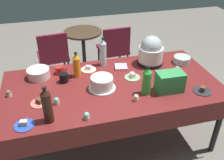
{
  "coord_description": "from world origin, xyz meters",
  "views": [
    {
      "loc": [
        -0.54,
        -2.06,
        2.14
      ],
      "look_at": [
        0.0,
        0.0,
        0.8
      ],
      "focal_mm": 39.82,
      "sensor_mm": 36.0,
      "label": 1
    }
  ],
  "objects_px": {
    "dessert_plate_charcoal": "(203,90)",
    "cupcake_cocoa": "(57,101)",
    "soda_bottle_lime_soda": "(147,81)",
    "ceramic_snack_bowl": "(38,73)",
    "slow_cooker": "(151,51)",
    "cupcake_mint": "(87,116)",
    "coffee_mug_red": "(60,70)",
    "soda_carton": "(170,82)",
    "round_cafe_table": "(83,44)",
    "soda_bottle_orange_juice": "(77,65)",
    "cupcake_berry": "(136,98)",
    "dessert_plate_cream": "(88,69)",
    "soda_bottle_water": "(103,52)",
    "maroon_chair_left": "(53,54)",
    "dessert_plate_sage": "(132,77)",
    "cupcake_lemon": "(177,69)",
    "maroon_chair_right": "(114,47)",
    "coffee_mug_black": "(64,78)",
    "potluck_table": "(112,89)",
    "dessert_plate_coral": "(40,102)",
    "dessert_plate_cobalt": "(24,125)",
    "cupcake_rose": "(9,93)",
    "soda_bottle_cola": "(47,106)",
    "frosted_layer_cake": "(102,83)",
    "glass_salad_bowl": "(182,60)"
  },
  "relations": [
    {
      "from": "dessert_plate_charcoal",
      "to": "cupcake_cocoa",
      "type": "relative_size",
      "value": 2.65
    },
    {
      "from": "dessert_plate_charcoal",
      "to": "soda_bottle_lime_soda",
      "type": "distance_m",
      "value": 0.58
    },
    {
      "from": "ceramic_snack_bowl",
      "to": "cupcake_cocoa",
      "type": "relative_size",
      "value": 3.49
    },
    {
      "from": "slow_cooker",
      "to": "cupcake_mint",
      "type": "bearing_deg",
      "value": -138.74
    },
    {
      "from": "coffee_mug_red",
      "to": "soda_carton",
      "type": "distance_m",
      "value": 1.18
    },
    {
      "from": "round_cafe_table",
      "to": "dessert_plate_charcoal",
      "type": "bearing_deg",
      "value": -66.08
    },
    {
      "from": "soda_bottle_orange_juice",
      "to": "coffee_mug_red",
      "type": "xyz_separation_m",
      "value": [
        -0.18,
        0.1,
        -0.09
      ]
    },
    {
      "from": "slow_cooker",
      "to": "cupcake_berry",
      "type": "xyz_separation_m",
      "value": [
        -0.4,
        -0.64,
        -0.13
      ]
    },
    {
      "from": "cupcake_cocoa",
      "to": "dessert_plate_cream",
      "type": "bearing_deg",
      "value": 54.41
    },
    {
      "from": "soda_bottle_water",
      "to": "round_cafe_table",
      "type": "bearing_deg",
      "value": 92.82
    },
    {
      "from": "cupcake_cocoa",
      "to": "maroon_chair_left",
      "type": "relative_size",
      "value": 0.08
    },
    {
      "from": "maroon_chair_left",
      "to": "dessert_plate_sage",
      "type": "bearing_deg",
      "value": -59.42
    },
    {
      "from": "cupcake_lemon",
      "to": "soda_bottle_water",
      "type": "distance_m",
      "value": 0.84
    },
    {
      "from": "maroon_chair_right",
      "to": "coffee_mug_black",
      "type": "bearing_deg",
      "value": -125.4
    },
    {
      "from": "cupcake_mint",
      "to": "soda_carton",
      "type": "distance_m",
      "value": 0.88
    },
    {
      "from": "potluck_table",
      "to": "cupcake_berry",
      "type": "bearing_deg",
      "value": -66.24
    },
    {
      "from": "cupcake_lemon",
      "to": "soda_carton",
      "type": "bearing_deg",
      "value": -128.18
    },
    {
      "from": "soda_bottle_orange_juice",
      "to": "coffee_mug_black",
      "type": "bearing_deg",
      "value": -151.14
    },
    {
      "from": "dessert_plate_coral",
      "to": "round_cafe_table",
      "type": "xyz_separation_m",
      "value": [
        0.67,
        1.76,
        -0.26
      ]
    },
    {
      "from": "dessert_plate_cobalt",
      "to": "potluck_table",
      "type": "bearing_deg",
      "value": 26.15
    },
    {
      "from": "dessert_plate_coral",
      "to": "cupcake_berry",
      "type": "distance_m",
      "value": 0.89
    },
    {
      "from": "cupcake_berry",
      "to": "coffee_mug_black",
      "type": "xyz_separation_m",
      "value": [
        -0.61,
        0.5,
        0.02
      ]
    },
    {
      "from": "cupcake_mint",
      "to": "cupcake_rose",
      "type": "distance_m",
      "value": 0.84
    },
    {
      "from": "ceramic_snack_bowl",
      "to": "cupcake_rose",
      "type": "bearing_deg",
      "value": -134.85
    },
    {
      "from": "dessert_plate_coral",
      "to": "coffee_mug_red",
      "type": "height_order",
      "value": "coffee_mug_red"
    },
    {
      "from": "slow_cooker",
      "to": "soda_bottle_cola",
      "type": "xyz_separation_m",
      "value": [
        -1.19,
        -0.72,
        0.0
      ]
    },
    {
      "from": "ceramic_snack_bowl",
      "to": "coffee_mug_red",
      "type": "bearing_deg",
      "value": 6.76
    },
    {
      "from": "dessert_plate_coral",
      "to": "maroon_chair_left",
      "type": "bearing_deg",
      "value": 83.31
    },
    {
      "from": "coffee_mug_red",
      "to": "coffee_mug_black",
      "type": "distance_m",
      "value": 0.19
    },
    {
      "from": "cupcake_rose",
      "to": "soda_bottle_orange_juice",
      "type": "relative_size",
      "value": 0.24
    },
    {
      "from": "frosted_layer_cake",
      "to": "ceramic_snack_bowl",
      "type": "xyz_separation_m",
      "value": [
        -0.6,
        0.38,
        -0.01
      ]
    },
    {
      "from": "soda_bottle_water",
      "to": "maroon_chair_right",
      "type": "relative_size",
      "value": 0.4
    },
    {
      "from": "slow_cooker",
      "to": "maroon_chair_right",
      "type": "distance_m",
      "value": 1.17
    },
    {
      "from": "cupcake_berry",
      "to": "soda_carton",
      "type": "height_order",
      "value": "soda_carton"
    },
    {
      "from": "soda_bottle_cola",
      "to": "frosted_layer_cake",
      "type": "bearing_deg",
      "value": 33.95
    },
    {
      "from": "frosted_layer_cake",
      "to": "dessert_plate_cobalt",
      "type": "bearing_deg",
      "value": -153.43
    },
    {
      "from": "soda_bottle_cola",
      "to": "soda_carton",
      "type": "distance_m",
      "value": 1.17
    },
    {
      "from": "cupcake_mint",
      "to": "maroon_chair_right",
      "type": "height_order",
      "value": "maroon_chair_right"
    },
    {
      "from": "slow_cooker",
      "to": "dessert_plate_sage",
      "type": "bearing_deg",
      "value": -140.85
    },
    {
      "from": "coffee_mug_black",
      "to": "maroon_chair_left",
      "type": "bearing_deg",
      "value": 93.52
    },
    {
      "from": "slow_cooker",
      "to": "glass_salad_bowl",
      "type": "height_order",
      "value": "slow_cooker"
    },
    {
      "from": "potluck_table",
      "to": "soda_bottle_cola",
      "type": "xyz_separation_m",
      "value": [
        -0.65,
        -0.41,
        0.22
      ]
    },
    {
      "from": "soda_bottle_lime_soda",
      "to": "soda_bottle_water",
      "type": "relative_size",
      "value": 0.91
    },
    {
      "from": "cupcake_berry",
      "to": "round_cafe_table",
      "type": "relative_size",
      "value": 0.09
    },
    {
      "from": "potluck_table",
      "to": "coffee_mug_red",
      "type": "height_order",
      "value": "coffee_mug_red"
    },
    {
      "from": "soda_bottle_orange_juice",
      "to": "round_cafe_table",
      "type": "xyz_separation_m",
      "value": [
        0.27,
        1.37,
        -0.38
      ]
    },
    {
      "from": "potluck_table",
      "to": "ceramic_snack_bowl",
      "type": "height_order",
      "value": "ceramic_snack_bowl"
    },
    {
      "from": "frosted_layer_cake",
      "to": "coffee_mug_black",
      "type": "height_order",
      "value": "frosted_layer_cake"
    },
    {
      "from": "cupcake_lemon",
      "to": "soda_bottle_cola",
      "type": "xyz_separation_m",
      "value": [
        -1.4,
        -0.47,
        0.13
      ]
    },
    {
      "from": "ceramic_snack_bowl",
      "to": "maroon_chair_left",
      "type": "height_order",
      "value": "maroon_chair_left"
    }
  ]
}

